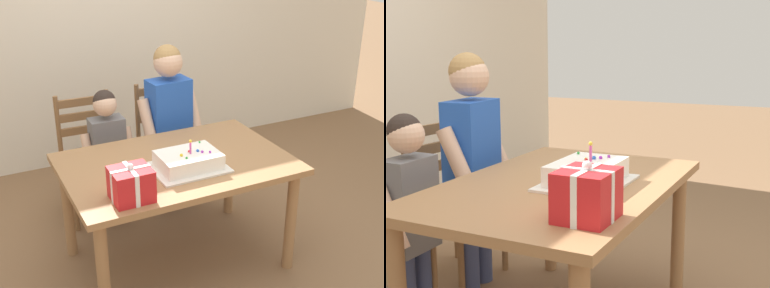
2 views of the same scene
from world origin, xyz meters
TOP-DOWN VIEW (x-y plane):
  - ground_plane at (0.00, 0.00)m, footprint 20.00×20.00m
  - back_wall at (-0.00, 1.85)m, footprint 6.40×0.11m
  - dining_table at (0.00, 0.00)m, footprint 1.39×0.93m
  - birthday_cake at (0.02, -0.12)m, footprint 0.44×0.34m
  - gift_box_red_large at (-0.41, -0.32)m, footprint 0.22×0.20m
  - chair_left at (-0.31, 0.88)m, footprint 0.43×0.43m
  - chair_right at (0.32, 0.88)m, footprint 0.45×0.45m
  - child_older at (0.25, 0.66)m, footprint 0.48×0.28m
  - child_younger at (-0.23, 0.66)m, footprint 0.37×0.21m

SIDE VIEW (x-z plane):
  - ground_plane at x=0.00m, z-range 0.00..0.00m
  - chair_left at x=-0.31m, z-range 0.01..0.93m
  - chair_right at x=0.32m, z-range 0.01..0.93m
  - child_younger at x=-0.23m, z-range 0.11..1.14m
  - dining_table at x=0.00m, z-range 0.27..1.00m
  - birthday_cake at x=0.02m, z-range 0.69..0.88m
  - child_older at x=0.25m, z-range 0.14..1.44m
  - gift_box_red_large at x=-0.41m, z-range 0.72..0.93m
  - back_wall at x=0.00m, z-range 0.00..2.60m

